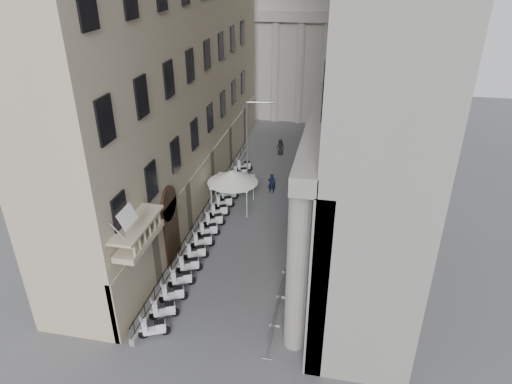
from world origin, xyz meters
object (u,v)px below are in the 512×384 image
scooter_0 (155,336)px  pedestrian_a (272,183)px  security_tent (233,177)px  info_kiosk (232,184)px  pedestrian_b (303,162)px  street_lamp (250,136)px

scooter_0 → pedestrian_a: bearing=-34.8°
security_tent → info_kiosk: (-0.82, 2.61, -2.00)m
security_tent → pedestrian_a: 4.61m
scooter_0 → pedestrian_b: 24.26m
security_tent → pedestrian_b: bearing=60.1°
info_kiosk → security_tent: bearing=-52.2°
security_tent → street_lamp: 5.48m
security_tent → info_kiosk: bearing=107.5°
security_tent → pedestrian_b: security_tent is taller
security_tent → info_kiosk: 3.39m
street_lamp → info_kiosk: size_ratio=4.75×
pedestrian_a → pedestrian_b: (2.24, 5.28, -0.02)m
pedestrian_a → pedestrian_b: bearing=-117.3°
security_tent → street_lamp: street_lamp is taller
scooter_0 → pedestrian_a: size_ratio=0.83×
street_lamp → pedestrian_a: size_ratio=4.20×
scooter_0 → pedestrian_a: (3.38, 18.30, 0.90)m
pedestrian_b → street_lamp: bearing=80.3°
scooter_0 → info_kiosk: (-0.10, 17.67, 0.81)m
street_lamp → info_kiosk: street_lamp is taller
street_lamp → pedestrian_a: 4.71m
street_lamp → pedestrian_a: bearing=-48.3°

